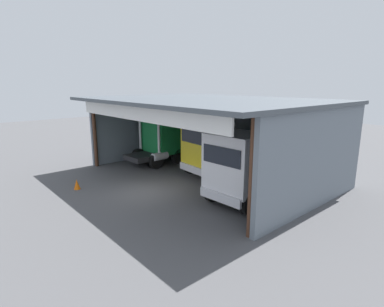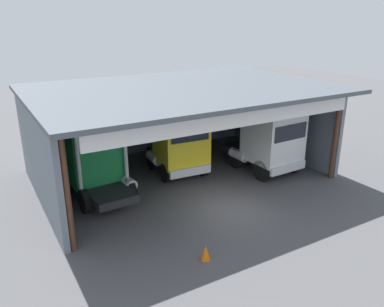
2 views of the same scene
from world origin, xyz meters
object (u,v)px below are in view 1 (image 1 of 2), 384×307
truck_yellow_left_bay (208,146)px  traffic_cone (77,184)px  truck_white_center_right_bay (240,167)px  truck_green_center_bay (162,136)px  tool_cart (264,166)px  oil_drum (270,166)px

truck_yellow_left_bay → traffic_cone: truck_yellow_left_bay is taller
truck_yellow_left_bay → truck_white_center_right_bay: 4.98m
truck_green_center_bay → truck_yellow_left_bay: size_ratio=1.01×
tool_cart → truck_white_center_right_bay: bearing=-65.7°
traffic_cone → truck_yellow_left_bay: bearing=68.3°
truck_yellow_left_bay → traffic_cone: size_ratio=7.79×
truck_yellow_left_bay → traffic_cone: (-2.97, -7.47, -1.66)m
truck_yellow_left_bay → oil_drum: (2.24, 3.59, -1.50)m
truck_yellow_left_bay → tool_cart: 4.05m
truck_yellow_left_bay → oil_drum: size_ratio=5.06×
truck_yellow_left_bay → tool_cart: (2.05, 3.19, -1.44)m
truck_yellow_left_bay → traffic_cone: 8.20m
traffic_cone → truck_green_center_bay: bearing=103.6°
truck_white_center_right_bay → truck_green_center_bay: bearing=-13.7°
truck_green_center_bay → truck_yellow_left_bay: truck_green_center_bay is taller
truck_yellow_left_bay → oil_drum: bearing=-117.7°
tool_cart → traffic_cone: (-5.02, -10.65, -0.22)m
truck_white_center_right_bay → oil_drum: (-2.24, 5.77, -1.46)m
traffic_cone → truck_white_center_right_bay: bearing=35.4°
oil_drum → truck_yellow_left_bay: bearing=-121.9°
truck_white_center_right_bay → tool_cart: (-2.43, 5.36, -1.39)m
truck_yellow_left_bay → tool_cart: truck_yellow_left_bay is taller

